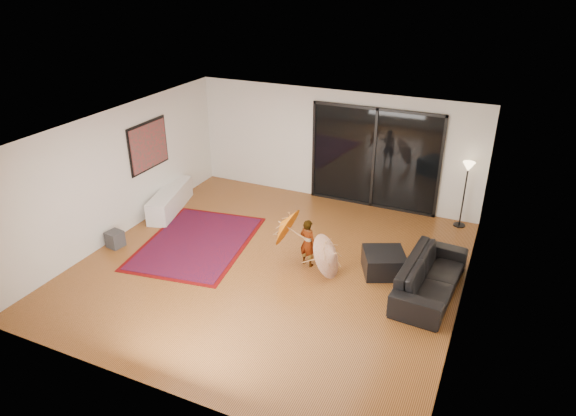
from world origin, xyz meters
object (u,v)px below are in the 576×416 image
Objects in this scene: sofa at (431,276)px; ottoman at (384,263)px; media_console at (170,200)px; child at (308,243)px.

ottoman is at bearing 76.54° from sofa.
sofa is at bearing -23.53° from media_console.
child is (-2.32, -0.04, 0.16)m from sofa.
sofa is at bearing -17.54° from ottoman.
sofa reaches higher than media_console.
ottoman is (5.29, -0.61, -0.04)m from media_console.
sofa is 0.96m from ottoman.
ottoman is 0.78× the size of child.
media_console is 2.48× the size of ottoman.
media_console is at bearing 85.89° from sofa.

